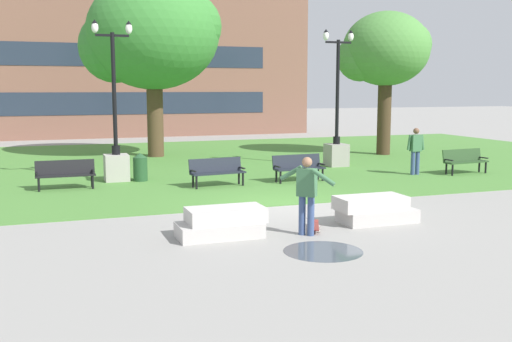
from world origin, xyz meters
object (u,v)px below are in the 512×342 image
object	(u,v)px
park_bench_near_left	(65,173)
park_bench_near_right	(217,170)
park_bench_far_left	(464,160)
trash_bin	(140,167)
lamp_post_right	(337,139)
concrete_block_left	(374,210)
park_bench_far_right	(298,166)
lamp_post_center	(116,149)
person_skateboarder	(307,191)
skateboard	(314,226)
person_bystander_near_lawn	(416,148)
concrete_block_center	(222,223)

from	to	relation	value
park_bench_near_left	park_bench_near_right	size ratio (longest dim) A/B	0.98
park_bench_far_left	trash_bin	distance (m)	11.81
park_bench_near_right	lamp_post_right	world-z (taller)	lamp_post_right
concrete_block_left	trash_bin	size ratio (longest dim) A/B	2.00
park_bench_far_left	park_bench_far_right	bearing A→B (deg)	176.74
lamp_post_right	lamp_post_center	xyz separation A→B (m)	(-8.87, -0.96, -0.01)
lamp_post_center	trash_bin	distance (m)	1.02
person_skateboarder	park_bench_near_left	size ratio (longest dim) A/B	0.95
park_bench_near_right	person_skateboarder	bearing A→B (deg)	-89.48
skateboard	park_bench_far_left	distance (m)	10.93
person_skateboarder	park_bench_far_right	size ratio (longest dim) A/B	0.93
trash_bin	person_bystander_near_lawn	size ratio (longest dim) A/B	0.56
park_bench_far_right	park_bench_near_right	bearing A→B (deg)	-178.69
park_bench_far_left	park_bench_near_right	bearing A→B (deg)	178.14
park_bench_far_right	person_bystander_near_lawn	xyz separation A→B (m)	(4.66, 0.00, 0.44)
park_bench_near_right	concrete_block_center	bearing A→B (deg)	-104.96
lamp_post_right	person_bystander_near_lawn	xyz separation A→B (m)	(1.59, -3.16, -0.13)
person_skateboarder	lamp_post_right	world-z (taller)	lamp_post_right
concrete_block_left	lamp_post_right	world-z (taller)	lamp_post_right
skateboard	park_bench_near_left	xyz separation A→B (m)	(-5.05, 7.55, 0.45)
skateboard	park_bench_near_left	distance (m)	9.10
park_bench_near_left	concrete_block_left	bearing A→B (deg)	-47.45
person_skateboarder	park_bench_near_right	xyz separation A→B (m)	(-0.06, 6.83, -0.44)
park_bench_far_left	person_bystander_near_lawn	world-z (taller)	person_bystander_near_lawn
person_skateboarder	lamp_post_center	distance (m)	9.57
person_skateboarder	skateboard	bearing A→B (deg)	44.67
lamp_post_right	lamp_post_center	world-z (taller)	lamp_post_right
park_bench_far_left	lamp_post_center	bearing A→B (deg)	168.25
concrete_block_center	person_bystander_near_lawn	xyz separation A→B (m)	(9.25, 6.45, 0.68)
park_bench_near_left	person_bystander_near_lawn	bearing A→B (deg)	-4.72
park_bench_near_left	lamp_post_right	xyz separation A→B (m)	(10.58, 2.15, 0.57)
lamp_post_right	lamp_post_center	size ratio (longest dim) A/B	1.01
park_bench_far_left	lamp_post_center	world-z (taller)	lamp_post_center
park_bench_far_right	lamp_post_center	world-z (taller)	lamp_post_center
park_bench_far_left	lamp_post_center	xyz separation A→B (m)	(-12.35, 2.57, 0.56)
skateboard	trash_bin	world-z (taller)	trash_bin
park_bench_near_left	park_bench_far_right	size ratio (longest dim) A/B	0.98
concrete_block_left	trash_bin	distance (m)	9.24
park_bench_near_right	skateboard	bearing A→B (deg)	-86.30
park_bench_far_left	park_bench_far_right	distance (m)	6.55
park_bench_far_right	concrete_block_center	bearing A→B (deg)	-125.46
person_skateboarder	trash_bin	world-z (taller)	person_skateboarder
park_bench_far_right	lamp_post_center	bearing A→B (deg)	159.28
concrete_block_left	park_bench_far_right	size ratio (longest dim) A/B	1.05
concrete_block_left	skateboard	bearing A→B (deg)	-172.03
lamp_post_center	park_bench_near_left	bearing A→B (deg)	-145.22
lamp_post_center	park_bench_near_right	bearing A→B (deg)	-37.79
trash_bin	person_bystander_near_lawn	world-z (taller)	person_bystander_near_lawn
person_skateboarder	person_bystander_near_lawn	bearing A→B (deg)	42.68
concrete_block_left	park_bench_far_right	world-z (taller)	park_bench_far_right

